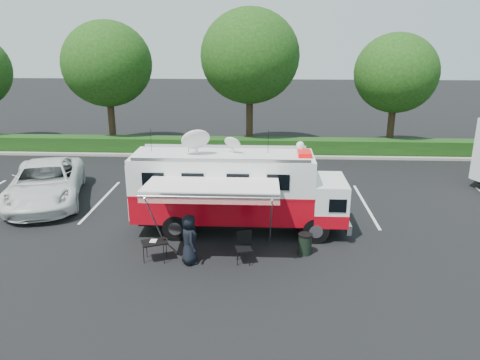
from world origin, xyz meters
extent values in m
plane|color=black|center=(0.00, 0.00, 0.00)|extent=(120.00, 120.00, 0.00)
cube|color=#9E998E|center=(4.00, 11.00, 0.07)|extent=(60.00, 0.35, 0.15)
cube|color=black|center=(4.00, 11.90, 0.50)|extent=(60.00, 1.20, 1.00)
cylinder|color=black|center=(-9.00, 13.00, 2.20)|extent=(0.44, 0.44, 4.40)
ellipsoid|color=#14380F|center=(-9.00, 13.00, 5.46)|extent=(5.63, 5.63, 5.35)
cylinder|color=black|center=(0.00, 13.00, 2.40)|extent=(0.44, 0.44, 4.80)
ellipsoid|color=#14380F|center=(0.00, 13.00, 5.95)|extent=(6.14, 6.14, 5.84)
cylinder|color=black|center=(9.00, 13.00, 2.00)|extent=(0.44, 0.44, 4.00)
ellipsoid|color=#14380F|center=(9.00, 13.00, 4.96)|extent=(5.12, 5.12, 4.86)
cube|color=silver|center=(-6.50, 3.00, 0.00)|extent=(0.12, 5.50, 0.01)
cube|color=silver|center=(-0.50, 3.00, 0.00)|extent=(0.12, 5.50, 0.01)
cube|color=silver|center=(5.50, 3.00, 0.00)|extent=(0.12, 5.50, 0.01)
cube|color=black|center=(0.00, 0.00, 0.49)|extent=(7.64, 1.24, 0.27)
cylinder|color=black|center=(2.84, -0.98, 0.49)|extent=(0.98, 0.28, 0.98)
cylinder|color=black|center=(2.84, 0.98, 0.49)|extent=(0.98, 0.28, 0.98)
cylinder|color=black|center=(-2.31, -0.98, 0.49)|extent=(0.98, 0.28, 0.98)
cylinder|color=black|center=(-2.31, 0.98, 0.49)|extent=(0.98, 0.28, 0.98)
cube|color=silver|center=(4.04, 0.00, 0.53)|extent=(0.18, 2.22, 0.36)
cube|color=white|center=(3.37, 0.00, 1.38)|extent=(1.24, 2.22, 1.51)
cube|color=#B10713|center=(3.37, 0.00, 0.84)|extent=(1.26, 2.24, 0.49)
cube|color=black|center=(3.95, 0.00, 1.64)|extent=(0.11, 1.92, 0.62)
cube|color=#B10713|center=(-0.62, 0.00, 1.15)|extent=(6.75, 2.22, 1.07)
cube|color=#B10713|center=(-0.62, 0.00, 1.69)|extent=(6.77, 2.24, 0.09)
cube|color=white|center=(-0.62, 0.00, 2.35)|extent=(6.75, 2.22, 1.24)
cube|color=silver|center=(-0.62, 0.00, 3.01)|extent=(6.75, 2.22, 0.07)
cube|color=#CC0505|center=(2.40, 0.00, 3.13)|extent=(0.49, 0.84, 0.14)
sphere|color=white|center=(2.31, 0.89, 3.22)|extent=(0.30, 0.30, 0.30)
ellipsoid|color=silver|center=(-1.60, -0.13, 3.64)|extent=(1.07, 1.07, 0.32)
ellipsoid|color=silver|center=(-0.27, 0.18, 3.46)|extent=(0.62, 0.62, 0.18)
cylinder|color=black|center=(-3.37, 0.36, 3.46)|extent=(0.02, 0.02, 0.89)
cylinder|color=black|center=(-1.95, 0.36, 3.46)|extent=(0.02, 0.02, 0.89)
cylinder|color=black|center=(1.07, 0.36, 3.46)|extent=(0.02, 0.02, 0.89)
cube|color=white|center=(-0.80, -2.18, 2.57)|extent=(4.44, 2.13, 0.19)
cube|color=red|center=(-0.80, -3.22, 2.42)|extent=(4.44, 0.04, 0.25)
cylinder|color=#B2B2B7|center=(-0.80, -3.24, 2.52)|extent=(4.44, 0.07, 0.07)
cylinder|color=#B2B2B7|center=(-2.77, -2.25, 1.26)|extent=(0.05, 2.32, 2.56)
cylinder|color=#B2B2B7|center=(1.17, -2.25, 1.26)|extent=(0.05, 2.32, 2.56)
imported|color=silver|center=(-8.90, 2.79, 0.00)|extent=(4.69, 7.04, 1.79)
imported|color=black|center=(-1.52, -2.77, 0.00)|extent=(0.79, 0.97, 1.71)
cube|color=black|center=(-2.72, -2.66, 0.68)|extent=(0.99, 0.86, 0.04)
cylinder|color=black|center=(-3.06, -2.87, 0.34)|extent=(0.02, 0.02, 0.68)
cylinder|color=black|center=(-3.06, -2.44, 0.34)|extent=(0.02, 0.02, 0.68)
cylinder|color=black|center=(-2.38, -2.87, 0.34)|extent=(0.02, 0.02, 0.68)
cylinder|color=black|center=(-2.38, -2.44, 0.34)|extent=(0.02, 0.02, 0.68)
cube|color=silver|center=(-2.77, -2.61, 0.70)|extent=(0.21, 0.29, 0.01)
cube|color=black|center=(0.28, -2.68, 0.51)|extent=(0.63, 0.63, 0.05)
cube|color=black|center=(0.28, -2.42, 0.79)|extent=(0.50, 0.18, 0.57)
cylinder|color=black|center=(0.07, -2.88, 0.26)|extent=(0.02, 0.02, 0.51)
cylinder|color=black|center=(0.07, -2.47, 0.26)|extent=(0.02, 0.02, 0.51)
cylinder|color=black|center=(0.48, -2.88, 0.26)|extent=(0.02, 0.02, 0.51)
cylinder|color=black|center=(0.48, -2.47, 0.26)|extent=(0.02, 0.02, 0.51)
cylinder|color=black|center=(2.38, -1.91, 0.35)|extent=(0.46, 0.46, 0.71)
cylinder|color=black|center=(2.38, -1.91, 0.73)|extent=(0.50, 0.50, 0.04)
camera|label=1|loc=(0.84, -16.78, 7.43)|focal=35.00mm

